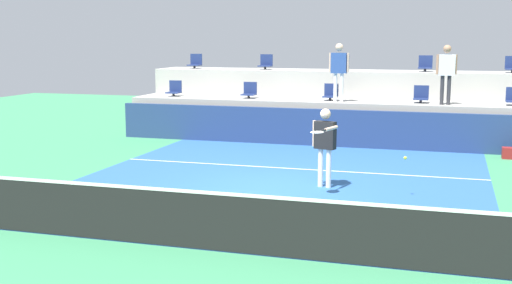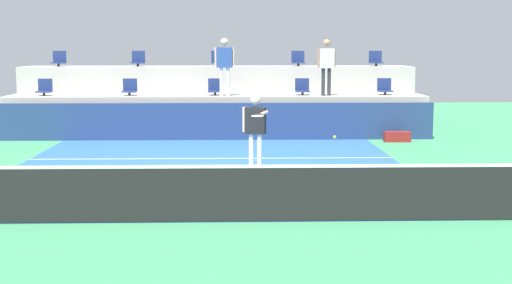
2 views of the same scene
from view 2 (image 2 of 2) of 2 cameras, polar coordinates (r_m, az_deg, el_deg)
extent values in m
plane|color=#388456|center=(15.11, -3.89, -2.79)|extent=(40.00, 40.00, 0.00)
cube|color=#285693|center=(16.09, -3.75, -2.13)|extent=(9.00, 10.00, 0.01)
cube|color=white|center=(17.47, -3.59, -1.34)|extent=(9.00, 0.06, 0.00)
cube|color=black|center=(11.10, -4.70, -4.23)|extent=(10.40, 0.01, 0.87)
cube|color=white|center=(11.02, -4.72, -2.00)|extent=(10.40, 0.02, 0.05)
cube|color=navy|center=(20.97, -3.28, 1.67)|extent=(13.00, 0.16, 1.10)
cube|color=#ADAAA3|center=(22.25, -3.19, 2.21)|extent=(13.00, 1.80, 1.25)
cube|color=#ADAAA3|center=(24.01, -3.08, 3.63)|extent=(13.00, 1.80, 2.10)
cylinder|color=#2D2D33|center=(22.83, -16.77, 3.74)|extent=(0.08, 0.08, 0.10)
cube|color=navy|center=(22.82, -16.77, 3.91)|extent=(0.44, 0.40, 0.04)
cube|color=navy|center=(22.99, -16.68, 4.46)|extent=(0.44, 0.04, 0.38)
cylinder|color=#2D2D33|center=(22.29, -10.20, 3.85)|extent=(0.08, 0.08, 0.10)
cube|color=navy|center=(22.28, -10.20, 4.03)|extent=(0.44, 0.40, 0.04)
cube|color=navy|center=(22.45, -10.15, 4.60)|extent=(0.44, 0.04, 0.38)
cylinder|color=#2D2D33|center=(22.05, -3.33, 3.92)|extent=(0.08, 0.08, 0.10)
cube|color=navy|center=(22.05, -3.33, 4.10)|extent=(0.44, 0.40, 0.04)
cube|color=navy|center=(22.22, -3.32, 4.67)|extent=(0.44, 0.04, 0.38)
cylinder|color=#2D2D33|center=(22.14, 3.78, 3.93)|extent=(0.08, 0.08, 0.10)
cube|color=navy|center=(22.14, 3.79, 4.11)|extent=(0.44, 0.40, 0.04)
cube|color=navy|center=(22.31, 3.75, 4.68)|extent=(0.44, 0.04, 0.38)
cylinder|color=#2D2D33|center=(22.54, 10.40, 3.89)|extent=(0.08, 0.08, 0.10)
cube|color=navy|center=(22.53, 10.40, 4.07)|extent=(0.44, 0.40, 0.04)
cube|color=navy|center=(22.70, 10.32, 4.63)|extent=(0.44, 0.04, 0.38)
cylinder|color=#2D2D33|center=(24.52, -15.68, 6.02)|extent=(0.08, 0.08, 0.10)
cube|color=navy|center=(24.52, -15.68, 6.18)|extent=(0.44, 0.40, 0.04)
cube|color=navy|center=(24.69, -15.60, 6.68)|extent=(0.44, 0.04, 0.38)
cylinder|color=#2D2D33|center=(24.03, -9.53, 6.17)|extent=(0.08, 0.08, 0.10)
cube|color=navy|center=(24.02, -9.53, 6.33)|extent=(0.44, 0.40, 0.04)
cube|color=navy|center=(24.20, -9.49, 6.84)|extent=(0.44, 0.04, 0.38)
cylinder|color=#2D2D33|center=(23.81, -3.12, 6.25)|extent=(0.08, 0.08, 0.10)
cube|color=navy|center=(23.81, -3.12, 6.42)|extent=(0.44, 0.40, 0.04)
cube|color=navy|center=(23.99, -3.11, 6.93)|extent=(0.44, 0.04, 0.38)
cylinder|color=#2D2D33|center=(23.90, 3.44, 6.25)|extent=(0.08, 0.08, 0.10)
cube|color=navy|center=(23.90, 3.44, 6.42)|extent=(0.44, 0.40, 0.04)
cube|color=navy|center=(24.07, 3.41, 6.93)|extent=(0.44, 0.04, 0.38)
cylinder|color=#2D2D33|center=(24.27, 9.69, 6.18)|extent=(0.08, 0.08, 0.10)
cube|color=navy|center=(24.27, 9.69, 6.34)|extent=(0.44, 0.40, 0.04)
cube|color=navy|center=(24.45, 9.62, 6.85)|extent=(0.44, 0.04, 0.38)
cylinder|color=white|center=(15.72, -0.39, -0.82)|extent=(0.13, 0.13, 0.83)
cylinder|color=white|center=(15.68, 0.29, -0.85)|extent=(0.13, 0.13, 0.83)
cube|color=black|center=(15.61, -0.05, 1.75)|extent=(0.48, 0.29, 0.59)
sphere|color=beige|center=(15.57, -0.05, 3.41)|extent=(0.28, 0.28, 0.23)
cylinder|color=beige|center=(15.67, -0.98, 1.84)|extent=(0.09, 0.09, 0.56)
cylinder|color=beige|center=(15.28, 0.67, 2.35)|extent=(0.21, 0.53, 0.07)
cylinder|color=black|center=(14.92, 0.36, 2.23)|extent=(0.10, 0.26, 0.04)
ellipsoid|color=silver|center=(14.65, 0.11, 2.13)|extent=(0.33, 0.38, 0.03)
cylinder|color=white|center=(21.73, -2.81, 4.88)|extent=(0.11, 0.11, 0.87)
cylinder|color=white|center=(21.72, -2.29, 4.89)|extent=(0.11, 0.11, 0.87)
cube|color=#2D4C8C|center=(21.70, -2.56, 6.84)|extent=(0.48, 0.20, 0.62)
sphere|color=beige|center=(21.70, -2.57, 8.09)|extent=(0.25, 0.25, 0.24)
cylinder|color=beige|center=(21.72, -3.28, 6.89)|extent=(0.07, 0.07, 0.58)
cylinder|color=beige|center=(21.69, -1.85, 6.89)|extent=(0.07, 0.07, 0.58)
cylinder|color=#2D2D33|center=(21.87, 5.45, 4.85)|extent=(0.13, 0.13, 0.85)
cylinder|color=#2D2D33|center=(21.94, 5.93, 4.86)|extent=(0.13, 0.13, 0.85)
cube|color=white|center=(21.88, 5.72, 6.75)|extent=(0.49, 0.28, 0.60)
sphere|color=#A87A5B|center=(21.88, 5.73, 7.97)|extent=(0.28, 0.28, 0.23)
cylinder|color=#A87A5B|center=(21.78, 5.06, 6.81)|extent=(0.08, 0.08, 0.57)
cylinder|color=#A87A5B|center=(21.98, 6.37, 6.80)|extent=(0.08, 0.08, 0.57)
sphere|color=#CCE033|center=(15.34, 6.38, 0.39)|extent=(0.07, 0.07, 0.07)
cube|color=maroon|center=(20.94, 11.33, 0.42)|extent=(0.76, 0.28, 0.30)
camera|label=1|loc=(3.66, 53.54, 10.90)|focal=45.39mm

